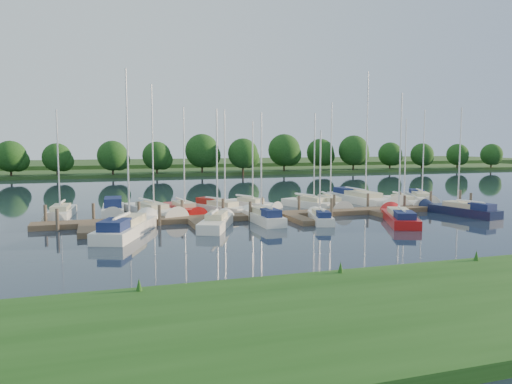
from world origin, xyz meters
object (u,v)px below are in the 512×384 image
object	(u,v)px
sailboat_n_0	(61,215)
sailboat_n_5	(251,205)
dock	(289,216)
sailboat_s_2	(263,218)
motorboat	(113,210)

from	to	relation	value
sailboat_n_0	sailboat_n_5	size ratio (longest dim) A/B	1.09
sailboat_n_5	sailboat_n_0	bearing A→B (deg)	-22.94
dock	sailboat_s_2	bearing A→B (deg)	-152.31
dock	sailboat_n_0	bearing A→B (deg)	161.69
dock	motorboat	size ratio (longest dim) A/B	6.23
sailboat_s_2	motorboat	bearing A→B (deg)	141.72
dock	sailboat_n_5	xyz separation A→B (m)	(-1.16, 6.96, 0.07)
sailboat_n_5	sailboat_s_2	size ratio (longest dim) A/B	0.95
sailboat_n_5	dock	bearing A→B (deg)	73.29
sailboat_n_5	sailboat_s_2	bearing A→B (deg)	52.71
sailboat_n_5	sailboat_s_2	world-z (taller)	sailboat_s_2
dock	sailboat_s_2	size ratio (longest dim) A/B	4.42
sailboat_n_0	motorboat	bearing A→B (deg)	-160.97
motorboat	sailboat_s_2	distance (m)	13.97
dock	sailboat_s_2	xyz separation A→B (m)	(-2.82, -1.48, 0.14)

